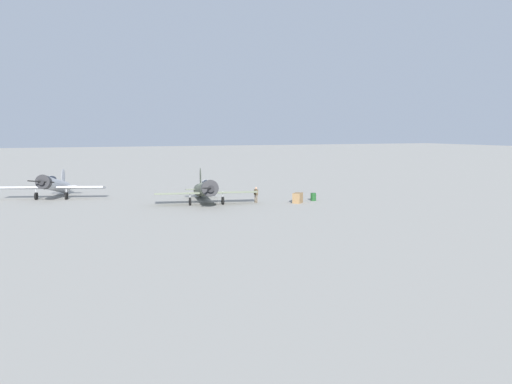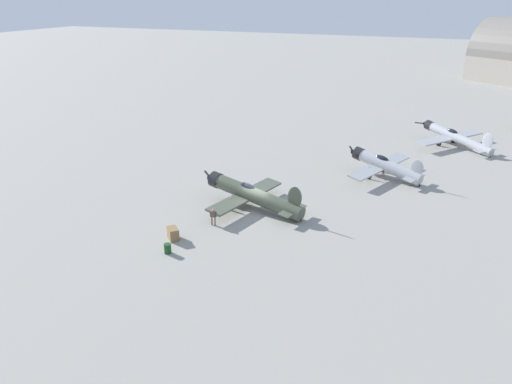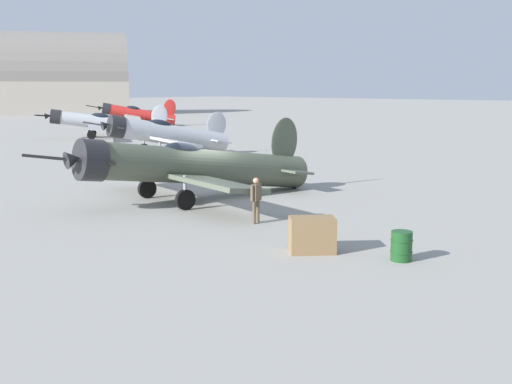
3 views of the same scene
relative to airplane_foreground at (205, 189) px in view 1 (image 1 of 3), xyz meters
name	(u,v)px [view 1 (image 1 of 3)]	position (x,y,z in m)	size (l,w,h in m)	color
ground_plane	(205,203)	(-0.49, 0.11, -1.42)	(400.00, 400.00, 0.00)	gray
airplane_foreground	(205,189)	(0.00, 0.00, 0.00)	(12.10, 10.34, 3.40)	#4C5442
airplane_mid_apron	(54,185)	(-10.22, -13.86, 0.08)	(9.23, 10.96, 3.07)	#B7BABF
ground_crew_mechanic	(256,193)	(1.64, 4.92, -0.45)	(0.61, 0.32, 1.60)	brown
equipment_crate	(298,198)	(3.52, 8.75, -0.91)	(1.46, 1.45, 1.03)	olive
fuel_drum	(313,197)	(2.60, 11.09, -1.01)	(0.62, 0.62, 0.82)	#19471E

